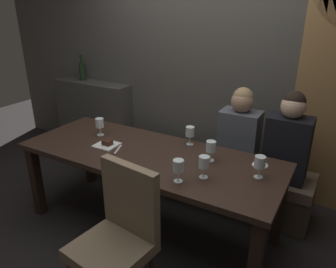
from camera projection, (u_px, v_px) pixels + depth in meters
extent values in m
plane|color=black|center=(150.00, 226.00, 2.91)|extent=(9.00, 9.00, 0.00)
cube|color=#4C4944|center=(211.00, 43.00, 3.32)|extent=(6.00, 0.12, 3.00)
cube|color=#413E3A|center=(95.00, 117.00, 4.28)|extent=(1.10, 0.28, 0.95)
cube|color=black|center=(36.00, 181.00, 2.97)|extent=(0.08, 0.08, 0.69)
cube|color=black|center=(255.00, 265.00, 2.02)|extent=(0.08, 0.08, 0.69)
cube|color=black|center=(89.00, 153.00, 3.53)|extent=(0.08, 0.08, 0.69)
cube|color=black|center=(279.00, 208.00, 2.58)|extent=(0.08, 0.08, 0.69)
cube|color=#302119|center=(148.00, 155.00, 2.64)|extent=(2.20, 0.84, 0.04)
cube|color=#40352A|center=(185.00, 176.00, 3.40)|extent=(2.50, 0.40, 0.35)
cube|color=brown|center=(186.00, 157.00, 3.32)|extent=(2.50, 0.44, 0.10)
cylinder|color=#302119|center=(110.00, 253.00, 2.30)|extent=(0.04, 0.04, 0.42)
cube|color=#7F6B51|center=(111.00, 250.00, 1.98)|extent=(0.49, 0.49, 0.08)
cube|color=#7F6B51|center=(130.00, 198.00, 2.01)|extent=(0.44, 0.11, 0.48)
cube|color=#4C515B|center=(239.00, 139.00, 2.97)|extent=(0.36, 0.24, 0.53)
sphere|color=tan|center=(242.00, 102.00, 2.83)|extent=(0.20, 0.20, 0.20)
sphere|color=#9E7F56|center=(243.00, 98.00, 2.83)|extent=(0.18, 0.18, 0.18)
cube|color=black|center=(287.00, 149.00, 2.72)|extent=(0.36, 0.24, 0.57)
sphere|color=#DBB293|center=(293.00, 106.00, 2.58)|extent=(0.20, 0.20, 0.20)
sphere|color=black|center=(294.00, 102.00, 2.57)|extent=(0.18, 0.18, 0.18)
cylinder|color=black|center=(82.00, 72.00, 4.16)|extent=(0.08, 0.08, 0.22)
cylinder|color=black|center=(81.00, 60.00, 4.10)|extent=(0.03, 0.03, 0.09)
cylinder|color=black|center=(81.00, 56.00, 4.08)|extent=(0.03, 0.03, 0.02)
cylinder|color=silver|center=(178.00, 181.00, 2.21)|extent=(0.06, 0.06, 0.00)
cylinder|color=silver|center=(178.00, 176.00, 2.19)|extent=(0.01, 0.01, 0.07)
cylinder|color=silver|center=(178.00, 166.00, 2.16)|extent=(0.08, 0.08, 0.08)
cylinder|color=silver|center=(210.00, 160.00, 2.50)|extent=(0.06, 0.06, 0.00)
cylinder|color=silver|center=(210.00, 156.00, 2.49)|extent=(0.01, 0.01, 0.07)
cylinder|color=silver|center=(211.00, 146.00, 2.46)|extent=(0.08, 0.08, 0.08)
cylinder|color=maroon|center=(211.00, 149.00, 2.47)|extent=(0.07, 0.07, 0.03)
cylinder|color=silver|center=(190.00, 144.00, 2.79)|extent=(0.06, 0.06, 0.00)
cylinder|color=silver|center=(190.00, 140.00, 2.77)|extent=(0.01, 0.01, 0.07)
cylinder|color=silver|center=(190.00, 131.00, 2.74)|extent=(0.08, 0.08, 0.08)
cylinder|color=silver|center=(258.00, 177.00, 2.26)|extent=(0.06, 0.06, 0.00)
cylinder|color=silver|center=(259.00, 172.00, 2.24)|extent=(0.01, 0.01, 0.07)
cylinder|color=silver|center=(260.00, 162.00, 2.21)|extent=(0.08, 0.08, 0.08)
cylinder|color=gold|center=(260.00, 165.00, 2.22)|extent=(0.07, 0.07, 0.03)
cylinder|color=silver|center=(203.00, 177.00, 2.26)|extent=(0.06, 0.06, 0.00)
cylinder|color=silver|center=(204.00, 172.00, 2.24)|extent=(0.01, 0.01, 0.07)
cylinder|color=silver|center=(204.00, 162.00, 2.21)|extent=(0.08, 0.08, 0.08)
cylinder|color=maroon|center=(204.00, 166.00, 2.22)|extent=(0.07, 0.07, 0.02)
cylinder|color=silver|center=(101.00, 135.00, 2.99)|extent=(0.06, 0.06, 0.00)
cylinder|color=silver|center=(100.00, 131.00, 2.97)|extent=(0.01, 0.01, 0.07)
cylinder|color=silver|center=(100.00, 123.00, 2.94)|extent=(0.08, 0.08, 0.08)
cylinder|color=white|center=(260.00, 165.00, 2.42)|extent=(0.12, 0.12, 0.01)
cylinder|color=white|center=(260.00, 161.00, 2.41)|extent=(0.06, 0.06, 0.06)
cylinder|color=brown|center=(261.00, 159.00, 2.40)|extent=(0.05, 0.05, 0.01)
cube|color=white|center=(107.00, 145.00, 2.77)|extent=(0.19, 0.19, 0.01)
cube|color=#381E14|center=(107.00, 142.00, 2.75)|extent=(0.08, 0.06, 0.04)
cube|color=silver|center=(118.00, 149.00, 2.68)|extent=(0.07, 0.16, 0.01)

